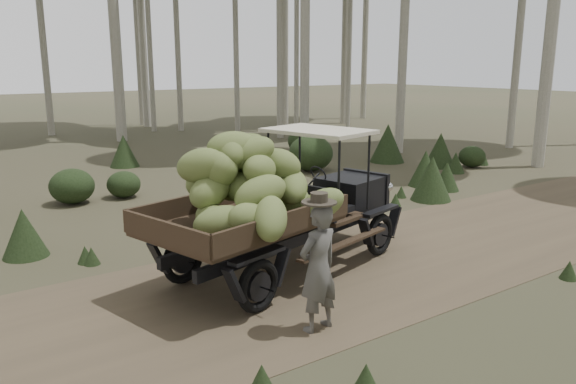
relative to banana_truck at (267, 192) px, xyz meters
name	(u,v)px	position (x,y,z in m)	size (l,w,h in m)	color
ground	(333,272)	(1.03, -0.34, -1.38)	(120.00, 120.00, 0.00)	#473D2B
dirt_track	(333,272)	(1.03, -0.34, -1.37)	(70.00, 4.00, 0.01)	brown
banana_truck	(267,192)	(0.00, 0.00, 0.00)	(5.00, 3.00, 2.37)	black
farmer	(318,267)	(-0.37, -1.74, -0.55)	(0.63, 0.48, 1.75)	#524F4B
undergrowth	(437,233)	(2.61, -1.04, -0.83)	(23.65, 22.85, 1.36)	#233319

